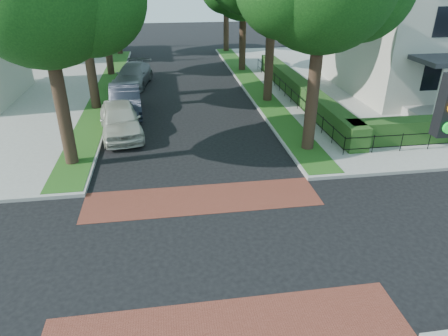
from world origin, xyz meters
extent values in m
plane|color=black|center=(0.00, 0.00, 0.00)|extent=(120.00, 120.00, 0.00)
cube|color=gray|center=(19.50, 19.00, 0.07)|extent=(30.00, 30.00, 0.15)
cube|color=brown|center=(0.00, 3.20, 0.01)|extent=(9.00, 2.20, 0.01)
cube|color=brown|center=(0.00, -3.20, 0.01)|extent=(9.00, 2.20, 0.01)
cube|color=#194C15|center=(5.40, 19.10, 0.16)|extent=(1.60, 29.80, 0.02)
cube|color=#194C15|center=(-5.40, 19.10, 0.16)|extent=(1.60, 29.80, 0.02)
cylinder|color=black|center=(5.50, 7.00, 3.83)|extent=(0.56, 0.56, 7.35)
cylinder|color=black|center=(5.50, 15.00, 4.00)|extent=(0.56, 0.56, 7.70)
cylinder|color=black|center=(5.50, 24.00, 3.47)|extent=(0.56, 0.56, 6.65)
cylinder|color=black|center=(5.50, 33.00, 3.65)|extent=(0.56, 0.56, 7.00)
cylinder|color=black|center=(-5.50, 7.00, 3.65)|extent=(0.56, 0.56, 7.00)
cylinder|color=black|center=(-5.50, 15.00, 4.17)|extent=(0.56, 0.56, 8.05)
cylinder|color=black|center=(-5.50, 24.00, 3.58)|extent=(0.56, 0.56, 6.86)
cylinder|color=black|center=(-5.50, 33.00, 3.72)|extent=(0.56, 0.56, 7.14)
cube|color=#1F4518|center=(7.70, 15.00, 0.75)|extent=(1.00, 18.00, 1.20)
cube|color=beige|center=(17.50, 16.00, 4.15)|extent=(12.00, 10.00, 8.00)
cylinder|color=white|center=(13.30, 8.85, 2.00)|extent=(0.24, 0.24, 3.00)
cube|color=beige|center=(-15.50, 32.00, 3.40)|extent=(9.00, 8.00, 6.50)
cube|color=black|center=(3.20, -4.60, 6.05)|extent=(0.28, 0.22, 1.00)
cylinder|color=#0CB226|center=(3.20, -4.73, 5.73)|extent=(0.18, 0.05, 0.18)
imported|color=beige|center=(-3.60, 10.46, 0.86)|extent=(2.80, 5.29, 1.72)
imported|color=black|center=(-3.60, 14.09, 0.85)|extent=(2.22, 5.28, 1.70)
imported|color=slate|center=(-3.49, 20.60, 0.79)|extent=(3.10, 5.75, 1.58)
camera|label=1|loc=(-1.12, -9.99, 7.95)|focal=32.00mm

